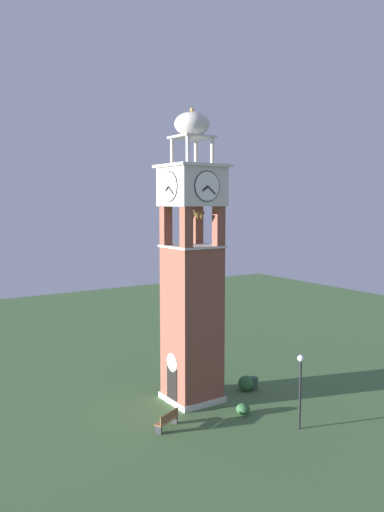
% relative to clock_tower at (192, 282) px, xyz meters
% --- Properties ---
extents(ground, '(80.00, 80.00, 0.00)m').
position_rel_clock_tower_xyz_m(ground, '(0.00, 0.00, -7.19)').
color(ground, '#476B3D').
extents(clock_tower, '(3.39, 3.39, 17.29)m').
position_rel_clock_tower_xyz_m(clock_tower, '(0.00, 0.00, 0.00)').
color(clock_tower, brown).
rests_on(clock_tower, ground).
extents(park_bench, '(1.05, 1.64, 0.95)m').
position_rel_clock_tower_xyz_m(park_bench, '(2.65, -3.31, -6.71)').
color(park_bench, brown).
rests_on(park_bench, ground).
extents(lamp_post, '(0.36, 0.36, 4.01)m').
position_rel_clock_tower_xyz_m(lamp_post, '(6.48, 2.51, -4.42)').
color(lamp_post, black).
rests_on(lamp_post, ground).
extents(trash_bin, '(0.52, 0.52, 0.80)m').
position_rel_clock_tower_xyz_m(trash_bin, '(0.79, 4.22, -6.79)').
color(trash_bin, '#38513D').
rests_on(trash_bin, ground).
extents(shrub_near_entry, '(1.03, 1.03, 0.94)m').
position_rel_clock_tower_xyz_m(shrub_near_entry, '(0.64, 3.71, -6.72)').
color(shrub_near_entry, '#336638').
rests_on(shrub_near_entry, ground).
extents(shrub_left_of_tower, '(0.79, 0.79, 0.62)m').
position_rel_clock_tower_xyz_m(shrub_left_of_tower, '(3.40, 1.21, -6.88)').
color(shrub_left_of_tower, '#336638').
rests_on(shrub_left_of_tower, ground).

